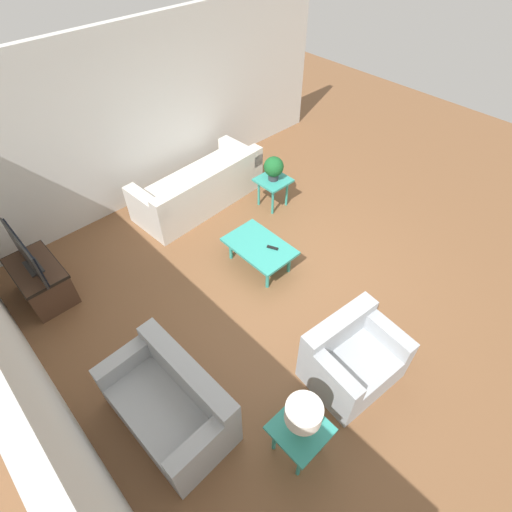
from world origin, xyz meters
name	(u,v)px	position (x,y,z in m)	size (l,w,h in m)	color
ground_plane	(284,281)	(0.00, 0.00, 0.00)	(14.00, 14.00, 0.00)	brown
wall_back	(23,371)	(0.00, 3.06, 1.35)	(7.20, 0.12, 2.70)	silver
wall_right	(146,115)	(3.06, 0.00, 1.35)	(0.12, 7.20, 2.70)	silver
sofa	(200,189)	(2.20, -0.25, 0.29)	(1.03, 2.24, 0.76)	silver
armchair	(351,358)	(-1.46, 0.47, 0.32)	(0.87, 1.04, 0.78)	#A8ADB2
loveseat	(171,404)	(-0.53, 2.21, 0.31)	(1.38, 0.82, 0.78)	#A8ADB2
coffee_table	(259,247)	(0.47, 0.02, 0.34)	(0.97, 0.63, 0.39)	teal
side_table_plant	(273,184)	(1.33, -1.10, 0.43)	(0.49, 0.49, 0.51)	teal
side_table_lamp	(300,432)	(-1.63, 1.51, 0.43)	(0.49, 0.49, 0.51)	teal
tv_stand_chest	(41,280)	(2.04, 2.49, 0.28)	(0.89, 0.55, 0.53)	#4C3323
television	(25,253)	(2.04, 2.49, 0.78)	(0.99, 0.16, 0.52)	#2D2D2D
potted_plant	(274,167)	(1.33, -1.10, 0.74)	(0.32, 0.32, 0.40)	#333338
table_lamp	(303,414)	(-1.63, 1.51, 0.82)	(0.33, 0.33, 0.43)	#997F4C
remote_control	(273,248)	(0.31, -0.07, 0.40)	(0.16, 0.10, 0.02)	black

